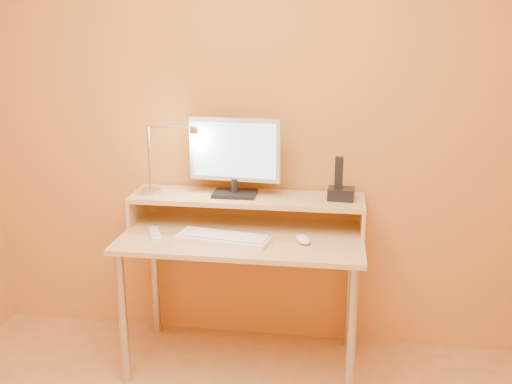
% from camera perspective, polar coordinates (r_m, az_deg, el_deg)
% --- Properties ---
extents(wall_back, '(3.00, 0.04, 2.50)m').
position_cam_1_polar(wall_back, '(3.02, -0.43, 7.28)').
color(wall_back, '#D08039').
rests_on(wall_back, floor).
extents(desk_leg_fl, '(0.04, 0.04, 0.69)m').
position_cam_1_polar(desk_leg_fl, '(2.92, -13.16, -12.24)').
color(desk_leg_fl, '#BABBC3').
rests_on(desk_leg_fl, floor).
extents(desk_leg_fr, '(0.04, 0.04, 0.69)m').
position_cam_1_polar(desk_leg_fr, '(2.74, 9.51, -13.98)').
color(desk_leg_fr, '#BABBC3').
rests_on(desk_leg_fr, floor).
extents(desk_leg_bl, '(0.04, 0.04, 0.69)m').
position_cam_1_polar(desk_leg_bl, '(3.34, -10.06, -8.31)').
color(desk_leg_bl, '#BABBC3').
rests_on(desk_leg_bl, floor).
extents(desk_leg_br, '(0.04, 0.04, 0.69)m').
position_cam_1_polar(desk_leg_br, '(3.18, 9.38, -9.51)').
color(desk_leg_br, '#BABBC3').
rests_on(desk_leg_br, floor).
extents(desk_lower, '(1.20, 0.60, 0.02)m').
position_cam_1_polar(desk_lower, '(2.85, -1.39, -4.55)').
color(desk_lower, tan).
rests_on(desk_lower, floor).
extents(shelf_riser_left, '(0.02, 0.30, 0.14)m').
position_cam_1_polar(shelf_riser_left, '(3.11, -11.74, -1.57)').
color(shelf_riser_left, tan).
rests_on(shelf_riser_left, desk_lower).
extents(shelf_riser_right, '(0.02, 0.30, 0.14)m').
position_cam_1_polar(shelf_riser_right, '(2.93, 10.59, -2.58)').
color(shelf_riser_right, tan).
rests_on(shelf_riser_right, desk_lower).
extents(desk_shelf, '(1.20, 0.30, 0.02)m').
position_cam_1_polar(desk_shelf, '(2.94, -0.92, -0.61)').
color(desk_shelf, tan).
rests_on(desk_shelf, desk_lower).
extents(monitor_foot, '(0.22, 0.16, 0.02)m').
position_cam_1_polar(monitor_foot, '(2.94, -2.12, -0.16)').
color(monitor_foot, black).
rests_on(monitor_foot, desk_shelf).
extents(monitor_neck, '(0.04, 0.04, 0.07)m').
position_cam_1_polar(monitor_neck, '(2.93, -2.13, 0.67)').
color(monitor_neck, black).
rests_on(monitor_neck, monitor_foot).
extents(monitor_panel, '(0.47, 0.08, 0.32)m').
position_cam_1_polar(monitor_panel, '(2.90, -2.13, 4.25)').
color(monitor_panel, silver).
rests_on(monitor_panel, monitor_neck).
extents(monitor_back, '(0.42, 0.05, 0.27)m').
position_cam_1_polar(monitor_back, '(2.92, -2.05, 4.34)').
color(monitor_back, black).
rests_on(monitor_back, monitor_panel).
extents(monitor_screen, '(0.43, 0.04, 0.28)m').
position_cam_1_polar(monitor_screen, '(2.88, -2.20, 4.18)').
color(monitor_screen, '#9CCDE1').
rests_on(monitor_screen, monitor_panel).
extents(lamp_base, '(0.10, 0.10, 0.02)m').
position_cam_1_polar(lamp_base, '(3.02, -10.44, 0.08)').
color(lamp_base, '#BABBC3').
rests_on(lamp_base, desk_shelf).
extents(lamp_post, '(0.01, 0.01, 0.33)m').
position_cam_1_polar(lamp_post, '(2.98, -10.61, 3.37)').
color(lamp_post, '#BABBC3').
rests_on(lamp_post, lamp_base).
extents(lamp_arm, '(0.24, 0.01, 0.01)m').
position_cam_1_polar(lamp_arm, '(2.91, -8.52, 6.49)').
color(lamp_arm, '#BABBC3').
rests_on(lamp_arm, lamp_post).
extents(lamp_head, '(0.04, 0.04, 0.03)m').
position_cam_1_polar(lamp_head, '(2.88, -6.21, 6.17)').
color(lamp_head, '#BABBC3').
rests_on(lamp_head, lamp_arm).
extents(lamp_bulb, '(0.03, 0.03, 0.00)m').
position_cam_1_polar(lamp_bulb, '(2.88, -6.20, 5.86)').
color(lamp_bulb, '#FFEAC6').
rests_on(lamp_bulb, lamp_head).
extents(phone_dock, '(0.14, 0.11, 0.06)m').
position_cam_1_polar(phone_dock, '(2.89, 8.50, -0.19)').
color(phone_dock, black).
rests_on(phone_dock, desk_shelf).
extents(phone_handset, '(0.04, 0.03, 0.16)m').
position_cam_1_polar(phone_handset, '(2.86, 8.29, 1.94)').
color(phone_handset, black).
rests_on(phone_handset, phone_dock).
extents(phone_led, '(0.01, 0.00, 0.04)m').
position_cam_1_polar(phone_led, '(2.84, 9.40, -0.51)').
color(phone_led, '#2938FF').
rests_on(phone_led, phone_dock).
extents(keyboard, '(0.47, 0.22, 0.02)m').
position_cam_1_polar(keyboard, '(2.77, -3.31, -4.67)').
color(keyboard, white).
rests_on(keyboard, desk_lower).
extents(mouse, '(0.10, 0.13, 0.04)m').
position_cam_1_polar(mouse, '(2.74, 4.74, -4.73)').
color(mouse, white).
rests_on(mouse, desk_lower).
extents(remote_control, '(0.11, 0.17, 0.02)m').
position_cam_1_polar(remote_control, '(2.88, -10.08, -4.13)').
color(remote_control, white).
rests_on(remote_control, desk_lower).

